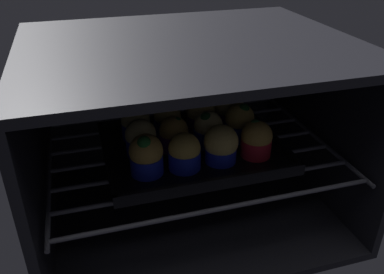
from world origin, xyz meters
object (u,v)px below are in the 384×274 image
Objects in this scene: muffin_row0_col2 at (221,145)px; muffin_row1_col0 at (141,138)px; muffin_row0_col3 at (256,140)px; muffin_row2_col3 at (229,110)px; muffin_row2_col1 at (167,119)px; muffin_row1_col3 at (240,122)px; baking_tray at (192,148)px; muffin_row1_col2 at (208,129)px; muffin_row0_col0 at (146,155)px; muffin_row2_col0 at (136,124)px; muffin_row2_col2 at (201,114)px; muffin_row0_col1 at (184,153)px; muffin_row1_col1 at (174,135)px.

muffin_row1_col0 is at bearing 153.23° from muffin_row0_col2.
muffin_row0_col3 is 0.92× the size of muffin_row2_col3.
muffin_row0_col2 is 1.05× the size of muffin_row2_col1.
muffin_row0_col3 is 19.04cm from muffin_row2_col1.
muffin_row0_col3 is 6.79cm from muffin_row1_col3.
muffin_row0_col3 is 21.42cm from muffin_row1_col0.
muffin_row1_col2 is at bearing -1.77° from baking_tray.
muffin_row2_col3 is (19.92, 6.23, 0.44)cm from muffin_row1_col0.
muffin_row1_col3 is at bearing -26.04° from muffin_row2_col1.
muffin_row0_col0 is at bearing -146.79° from baking_tray.
muffin_row2_col2 reaches higher than muffin_row2_col0.
baking_tray is at bearing 117.68° from muffin_row0_col2.
muffin_row0_col2 is at bearing -26.77° from muffin_row1_col0.
muffin_row2_col1 is at bearing 133.25° from muffin_row1_col2.
muffin_row1_col2 is (13.11, -0.25, 0.09)cm from muffin_row1_col0.
muffin_row2_col1 is 13.29cm from muffin_row2_col3.
baking_tray is at bearing 178.23° from muffin_row1_col2.
muffin_row1_col3 is 1.04× the size of muffin_row2_col2.
muffin_row0_col2 is at bearing -44.80° from muffin_row2_col0.
muffin_row1_col2 is 1.05× the size of muffin_row2_col1.
baking_tray is at bearing -147.60° from muffin_row2_col3.
muffin_row2_col3 is at bearing 32.81° from muffin_row0_col0.
muffin_row2_col0 reaches higher than muffin_row2_col1.
muffin_row2_col3 is (10.05, 6.37, 4.19)cm from baking_tray.
muffin_row2_col0 is (-6.33, 13.47, 0.07)cm from muffin_row0_col1.
muffin_row0_col3 is 1.02× the size of muffin_row2_col0.
baking_tray is 5.05× the size of muffin_row1_col1.
muffin_row2_col1 is at bearing 136.14° from muffin_row0_col3.
muffin_row2_col0 is at bearing 146.17° from baking_tray.
muffin_row2_col0 is at bearing 88.26° from muffin_row0_col0.
muffin_row1_col0 is 0.97× the size of muffin_row1_col2.
muffin_row2_col1 is (-3.22, 6.76, 3.63)cm from baking_tray.
muffin_row0_col0 reaches higher than muffin_row0_col3.
muffin_row0_col0 reaches higher than baking_tray.
muffin_row0_col2 is 14.93cm from muffin_row1_col0.
muffin_row0_col1 is 0.88× the size of muffin_row2_col3.
muffin_row2_col0 is at bearing 147.38° from muffin_row0_col3.
baking_tray is 4.39× the size of muffin_row2_col3.
muffin_row0_col1 and muffin_row2_col1 have the same top height.
muffin_row1_col0 reaches higher than muffin_row1_col1.
muffin_row1_col3 is at bearing 94.77° from muffin_row0_col3.
muffin_row1_col2 is at bearing -136.44° from muffin_row2_col3.
muffin_row2_col2 is (13.51, -0.14, 0.36)cm from muffin_row2_col0.
muffin_row1_col1 is (6.62, 6.78, -0.52)cm from muffin_row0_col0.
muffin_row0_col2 is 6.48cm from muffin_row1_col2.
baking_tray is at bearing -120.31° from muffin_row2_col2.
muffin_row2_col3 is (-0.46, 12.80, 0.41)cm from muffin_row0_col3.
muffin_row0_col1 is 0.87× the size of muffin_row1_col3.
muffin_row1_col3 reaches higher than muffin_row1_col0.
muffin_row2_col3 is at bearing 89.03° from muffin_row1_col3.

